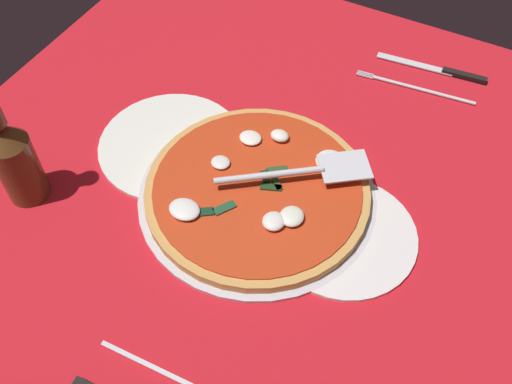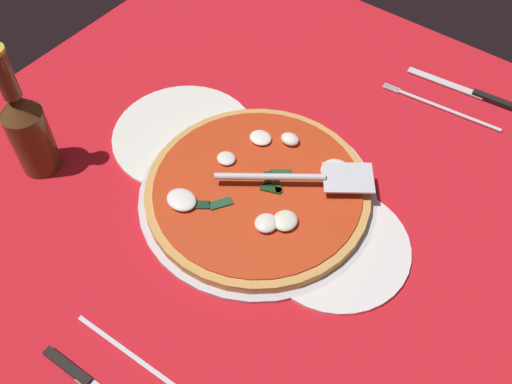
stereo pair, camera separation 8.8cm
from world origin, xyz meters
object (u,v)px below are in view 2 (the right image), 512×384
dinner_plate_right (336,247)px  pizza_server (303,176)px  place_setting_far (456,101)px  beer_bottle (27,128)px  dinner_plate_left (184,136)px  pizza (257,192)px  place_setting_near (116,375)px

dinner_plate_right → pizza_server: 11.42cm
place_setting_far → beer_bottle: (-45.96, -53.04, 8.26)cm
dinner_plate_right → dinner_plate_left: bearing=174.1°
dinner_plate_left → beer_bottle: bearing=-127.4°
dinner_plate_left → pizza: bearing=-9.9°
pizza → place_setting_far: size_ratio=1.53×
place_setting_near → beer_bottle: 38.82cm
dinner_plate_left → dinner_plate_right: same height
pizza_server → pizza: bearing=-171.7°
pizza → pizza_server: size_ratio=1.60×
pizza → beer_bottle: size_ratio=1.45×
pizza → beer_bottle: beer_bottle is taller
pizza → place_setting_near: size_ratio=1.58×
dinner_plate_right → place_setting_far: place_setting_far is taller
dinner_plate_left → pizza_server: bearing=4.6°
beer_bottle → dinner_plate_left: bearing=52.6°
place_setting_far → pizza: bearing=63.4°
pizza_server → beer_bottle: 41.35cm
place_setting_near → dinner_plate_right: bearing=67.5°
dinner_plate_left → beer_bottle: beer_bottle is taller
pizza → place_setting_near: bearing=-85.3°
dinner_plate_left → pizza_server: pizza_server is taller
dinner_plate_left → pizza_server: (22.22, 1.79, 4.09)cm
place_setting_near → beer_bottle: (-33.77, 17.27, 8.26)cm
place_setting_near → place_setting_far: bearing=77.7°
place_setting_near → pizza: bearing=92.2°
dinner_plate_right → place_setting_far: 38.27cm
pizza → dinner_plate_left: bearing=170.1°
pizza_server → place_setting_far: size_ratio=0.95×
dinner_plate_left → place_setting_near: (19.95, -35.34, -0.14)cm
pizza → place_setting_far: pizza is taller
place_setting_near → place_setting_far: size_ratio=0.97×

